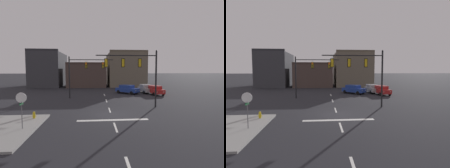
% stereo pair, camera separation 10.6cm
% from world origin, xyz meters
% --- Properties ---
extents(ground_plane, '(400.00, 400.00, 0.00)m').
position_xyz_m(ground_plane, '(0.00, 0.00, 0.00)').
color(ground_plane, '#232328').
extents(sidewalk_near_corner, '(5.00, 8.00, 0.15)m').
position_xyz_m(sidewalk_near_corner, '(-8.46, -4.00, 0.07)').
color(sidewalk_near_corner, gray).
rests_on(sidewalk_near_corner, ground).
extents(stop_bar_paint, '(6.40, 0.50, 0.01)m').
position_xyz_m(stop_bar_paint, '(0.00, -2.00, 0.00)').
color(stop_bar_paint, silver).
rests_on(stop_bar_paint, ground).
extents(lane_centreline, '(0.16, 26.40, 0.01)m').
position_xyz_m(lane_centreline, '(0.00, 2.00, 0.00)').
color(lane_centreline, silver).
rests_on(lane_centreline, ground).
extents(signal_mast_near_side, '(7.21, 0.42, 6.78)m').
position_xyz_m(signal_mast_near_side, '(3.31, 3.17, 4.66)').
color(signal_mast_near_side, black).
rests_on(signal_mast_near_side, ground).
extents(signal_mast_far_side, '(6.93, 0.43, 6.56)m').
position_xyz_m(signal_mast_far_side, '(-3.60, 10.86, 4.44)').
color(signal_mast_far_side, black).
rests_on(signal_mast_far_side, ground).
extents(stop_sign, '(0.76, 0.64, 2.83)m').
position_xyz_m(stop_sign, '(-6.94, -4.12, 2.14)').
color(stop_sign, '#56565B').
rests_on(stop_sign, ground).
extents(car_lot_nearside, '(2.20, 4.57, 1.61)m').
position_xyz_m(car_lot_nearside, '(9.14, 13.66, 0.86)').
color(car_lot_nearside, '#A81E1E').
rests_on(car_lot_nearside, ground).
extents(car_lot_middle, '(4.40, 4.37, 1.61)m').
position_xyz_m(car_lot_middle, '(4.35, 15.46, 0.86)').
color(car_lot_middle, navy).
rests_on(car_lot_middle, ground).
extents(car_lot_farside, '(2.29, 4.59, 1.61)m').
position_xyz_m(car_lot_farside, '(8.09, 16.13, 0.86)').
color(car_lot_farside, '#9EA0A5').
rests_on(car_lot_farside, ground).
extents(fire_hydrant, '(0.40, 0.30, 0.75)m').
position_xyz_m(fire_hydrant, '(-7.03, -1.30, 0.33)').
color(fire_hydrant, gold).
rests_on(fire_hydrant, ground).
extents(building_row, '(29.41, 13.80, 9.42)m').
position_xyz_m(building_row, '(-2.73, 32.68, 4.16)').
color(building_row, '#38383D').
rests_on(building_row, ground).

